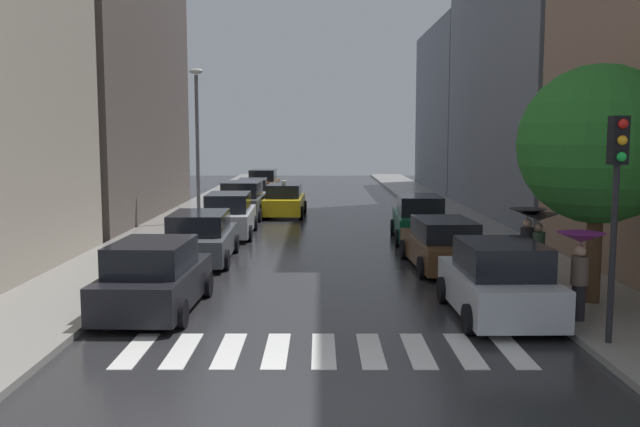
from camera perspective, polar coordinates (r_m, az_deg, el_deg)
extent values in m
cube|color=#272729|center=(33.71, 0.03, -0.49)|extent=(28.00, 72.00, 0.04)
cube|color=gray|center=(34.31, -10.89, -0.33)|extent=(3.00, 72.00, 0.15)
cube|color=gray|center=(34.34, 10.94, -0.33)|extent=(3.00, 72.00, 0.15)
cube|color=silver|center=(13.90, -15.08, -10.85)|extent=(0.45, 2.20, 0.01)
cube|color=silver|center=(13.69, -11.37, -11.01)|extent=(0.45, 2.20, 0.01)
cube|color=silver|center=(13.55, -7.57, -11.13)|extent=(0.45, 2.20, 0.01)
cube|color=silver|center=(13.47, -3.69, -11.20)|extent=(0.45, 2.20, 0.01)
cube|color=silver|center=(13.44, 0.21, -11.22)|extent=(0.45, 2.20, 0.01)
cube|color=silver|center=(13.47, 4.12, -11.19)|extent=(0.45, 2.20, 0.01)
cube|color=silver|center=(13.57, 7.98, -11.11)|extent=(0.45, 2.20, 0.01)
cube|color=silver|center=(13.72, 11.78, -10.99)|extent=(0.45, 2.20, 0.01)
cube|color=silver|center=(13.93, 15.47, -10.82)|extent=(0.45, 2.20, 0.01)
cube|color=#564C47|center=(35.72, -18.21, 10.20)|extent=(6.00, 16.26, 13.19)
cube|color=slate|center=(52.51, 12.21, 8.39)|extent=(6.00, 14.94, 11.88)
cube|color=black|center=(16.64, -13.53, -5.85)|extent=(1.99, 4.42, 0.83)
cube|color=black|center=(16.29, -13.80, -3.43)|extent=(1.71, 2.45, 0.68)
cylinder|color=black|center=(18.30, -15.15, -5.63)|extent=(0.24, 0.65, 0.64)
cylinder|color=black|center=(17.86, -9.40, -5.79)|extent=(0.24, 0.65, 0.64)
cylinder|color=black|center=(15.64, -18.21, -7.81)|extent=(0.24, 0.65, 0.64)
cylinder|color=black|center=(15.12, -11.49, -8.10)|extent=(0.24, 0.65, 0.64)
cube|color=#474C51|center=(22.83, -9.90, -2.47)|extent=(2.07, 4.82, 0.79)
cube|color=black|center=(22.50, -10.03, -0.74)|extent=(1.78, 2.67, 0.65)
cylinder|color=black|center=(24.56, -11.61, -2.47)|extent=(0.24, 0.65, 0.64)
cylinder|color=black|center=(24.30, -7.09, -2.48)|extent=(0.24, 0.65, 0.64)
cylinder|color=black|center=(21.51, -13.06, -3.77)|extent=(0.24, 0.65, 0.64)
cylinder|color=black|center=(21.21, -7.90, -3.81)|extent=(0.24, 0.65, 0.64)
cube|color=#B2B7BF|center=(28.32, -7.58, -0.61)|extent=(1.96, 4.77, 0.87)
cube|color=black|center=(28.00, -7.65, 0.94)|extent=(1.69, 2.64, 0.71)
cylinder|color=black|center=(30.00, -9.01, -0.80)|extent=(0.24, 0.65, 0.64)
cylinder|color=black|center=(29.82, -5.49, -0.79)|extent=(0.24, 0.65, 0.64)
cylinder|color=black|center=(26.94, -9.87, -1.64)|extent=(0.24, 0.65, 0.64)
cylinder|color=black|center=(26.73, -5.95, -1.64)|extent=(0.24, 0.65, 0.64)
cube|color=#474C51|center=(34.15, -6.46, 0.65)|extent=(2.13, 4.39, 0.90)
cube|color=black|center=(33.86, -6.53, 2.00)|extent=(1.82, 2.44, 0.74)
cylinder|color=black|center=(35.73, -7.64, 0.39)|extent=(0.25, 0.65, 0.64)
cylinder|color=black|center=(35.44, -4.54, 0.38)|extent=(0.25, 0.65, 0.64)
cylinder|color=black|center=(32.95, -8.50, -0.13)|extent=(0.25, 0.65, 0.64)
cylinder|color=black|center=(32.64, -5.15, -0.15)|extent=(0.25, 0.65, 0.64)
cube|color=#B2B7BF|center=(40.28, -5.64, 1.45)|extent=(1.96, 4.81, 0.77)
cube|color=black|center=(39.99, -5.67, 2.42)|extent=(1.68, 2.66, 0.63)
cylinder|color=black|center=(41.93, -6.73, 1.31)|extent=(0.24, 0.65, 0.64)
cylinder|color=black|center=(41.81, -4.25, 1.32)|extent=(0.24, 0.65, 0.64)
cylinder|color=black|center=(38.82, -7.12, 0.89)|extent=(0.24, 0.65, 0.64)
cylinder|color=black|center=(38.69, -4.44, 0.90)|extent=(0.24, 0.65, 0.64)
cube|color=brown|center=(46.10, -4.78, 2.18)|extent=(1.92, 4.32, 0.90)
cube|color=black|center=(45.83, -4.82, 3.18)|extent=(1.67, 2.39, 0.73)
cylinder|color=black|center=(47.63, -5.72, 1.94)|extent=(0.23, 0.64, 0.64)
cylinder|color=black|center=(47.45, -3.50, 1.95)|extent=(0.23, 0.64, 0.64)
cylinder|color=black|center=(44.82, -6.13, 1.65)|extent=(0.23, 0.64, 0.64)
cylinder|color=black|center=(44.63, -3.77, 1.65)|extent=(0.23, 0.64, 0.64)
cube|color=#B2B7BF|center=(16.15, 14.36, -6.18)|extent=(2.00, 4.14, 0.86)
cube|color=black|center=(15.81, 14.64, -3.57)|extent=(1.73, 2.29, 0.70)
cylinder|color=black|center=(17.28, 10.04, -6.22)|extent=(0.23, 0.64, 0.64)
cylinder|color=black|center=(17.75, 16.15, -6.04)|extent=(0.23, 0.64, 0.64)
cylinder|color=black|center=(14.71, 12.13, -8.52)|extent=(0.23, 0.64, 0.64)
cylinder|color=black|center=(15.27, 19.21, -8.19)|extent=(0.23, 0.64, 0.64)
cube|color=brown|center=(21.69, 9.96, -2.99)|extent=(2.05, 4.85, 0.75)
cube|color=black|center=(21.36, 10.13, -1.29)|extent=(1.74, 2.70, 0.61)
cylinder|color=black|center=(23.08, 6.86, -2.95)|extent=(0.25, 0.65, 0.64)
cylinder|color=black|center=(23.45, 11.32, -2.88)|extent=(0.25, 0.65, 0.64)
cylinder|color=black|center=(20.03, 8.34, -4.43)|extent=(0.25, 0.65, 0.64)
cylinder|color=black|center=(20.46, 13.43, -4.31)|extent=(0.25, 0.65, 0.64)
cube|color=#0C4C2D|center=(27.08, 8.08, -0.93)|extent=(2.02, 4.68, 0.88)
cube|color=black|center=(26.76, 8.15, 0.71)|extent=(1.71, 2.60, 0.72)
cylinder|color=black|center=(28.55, 5.98, -1.12)|extent=(0.25, 0.65, 0.64)
cylinder|color=black|center=(28.71, 9.58, -1.13)|extent=(0.25, 0.65, 0.64)
cylinder|color=black|center=(25.55, 6.37, -2.03)|extent=(0.25, 0.65, 0.64)
cylinder|color=black|center=(25.73, 10.39, -2.03)|extent=(0.25, 0.65, 0.64)
cube|color=yellow|center=(35.03, -3.03, 0.74)|extent=(1.99, 4.36, 0.80)
cube|color=black|center=(34.75, -3.06, 1.89)|extent=(1.71, 2.42, 0.65)
cube|color=#F2EDCC|center=(34.72, -3.07, 2.58)|extent=(0.21, 0.37, 0.18)
cylinder|color=black|center=(36.55, -4.28, 0.57)|extent=(0.24, 0.65, 0.64)
cylinder|color=black|center=(36.40, -1.39, 0.56)|extent=(0.24, 0.65, 0.64)
cylinder|color=black|center=(33.74, -4.79, 0.07)|extent=(0.24, 0.65, 0.64)
cylinder|color=black|center=(33.58, -1.66, 0.06)|extent=(0.24, 0.65, 0.64)
cylinder|color=#38513D|center=(19.65, 17.40, -4.26)|extent=(0.28, 0.28, 0.76)
cylinder|color=#38513D|center=(19.54, 17.47, -2.31)|extent=(0.36, 0.36, 0.60)
sphere|color=tan|center=(19.48, 17.51, -1.10)|extent=(0.24, 0.24, 0.24)
cone|color=black|center=(19.44, 17.54, -0.27)|extent=(1.01, 1.01, 0.20)
cylinder|color=#333338|center=(19.49, 17.50, -1.29)|extent=(0.02, 0.02, 0.70)
cylinder|color=brown|center=(19.65, 16.54, -4.15)|extent=(0.28, 0.28, 0.81)
cylinder|color=black|center=(19.53, 16.61, -2.06)|extent=(0.36, 0.36, 0.64)
sphere|color=tan|center=(19.47, 16.65, -0.76)|extent=(0.25, 0.25, 0.25)
cone|color=black|center=(19.44, 16.68, 0.09)|extent=(1.00, 1.00, 0.20)
cylinder|color=#333338|center=(19.48, 16.64, -0.98)|extent=(0.02, 0.02, 0.74)
cylinder|color=black|center=(15.86, 20.44, -6.89)|extent=(0.28, 0.28, 0.77)
cylinder|color=brown|center=(15.72, 20.54, -4.43)|extent=(0.36, 0.36, 0.61)
sphere|color=tan|center=(15.65, 20.60, -2.89)|extent=(0.24, 0.24, 0.24)
cone|color=#8C1E8C|center=(15.61, 20.64, -1.86)|extent=(0.99, 0.99, 0.20)
cylinder|color=#333338|center=(15.66, 20.59, -3.15)|extent=(0.02, 0.02, 0.71)
cylinder|color=#513823|center=(17.55, 21.53, -3.36)|extent=(0.36, 0.36, 2.16)
sphere|color=#256C24|center=(17.32, 21.90, 5.33)|extent=(3.70, 3.70, 3.70)
cylinder|color=black|center=(14.15, 22.90, -3.15)|extent=(0.12, 0.12, 3.40)
cube|color=black|center=(13.97, 23.29, 5.57)|extent=(0.30, 0.30, 0.90)
sphere|color=red|center=(13.81, 23.64, 6.80)|extent=(0.18, 0.18, 0.18)
sphere|color=#F2A519|center=(13.81, 23.59, 5.56)|extent=(0.18, 0.18, 0.18)
sphere|color=green|center=(13.81, 23.53, 4.31)|extent=(0.18, 0.18, 0.18)
cylinder|color=#595B60|center=(31.49, -10.16, 5.22)|extent=(0.16, 0.16, 6.58)
ellipsoid|color=beige|center=(31.60, -10.28, 11.47)|extent=(0.60, 0.28, 0.24)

